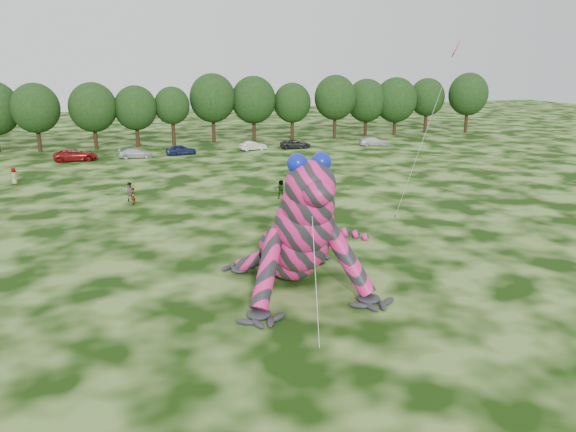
{
  "coord_description": "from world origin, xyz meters",
  "views": [
    {
      "loc": [
        -8.63,
        -28.32,
        12.7
      ],
      "look_at": [
        0.88,
        0.99,
        4.0
      ],
      "focal_mm": 35.0,
      "sensor_mm": 36.0,
      "label": 1
    }
  ],
  "objects_px": {
    "car_2": "(76,155)",
    "car_4": "(181,150)",
    "car_5": "(253,146)",
    "tree_16": "(427,105)",
    "tree_17": "(468,103)",
    "car_7": "(374,141)",
    "spectator_0": "(133,196)",
    "spectator_4": "(14,176)",
    "inflatable_gecko": "(286,210)",
    "tree_8": "(136,117)",
    "car_6": "(296,144)",
    "tree_11": "(254,109)",
    "tree_13": "(335,107)",
    "spectator_1": "(130,192)",
    "spectator_5": "(281,189)",
    "tree_10": "(213,108)",
    "spectator_3": "(324,167)",
    "flying_kite": "(451,61)",
    "tree_6": "(36,118)",
    "tree_9": "(173,116)",
    "tree_14": "(366,107)",
    "tree_12": "(292,111)",
    "tree_15": "(396,106)",
    "car_3": "(135,153)",
    "tree_7": "(94,116)"
  },
  "relations": [
    {
      "from": "tree_8",
      "to": "tree_17",
      "type": "height_order",
      "value": "tree_17"
    },
    {
      "from": "spectator_5",
      "to": "tree_11",
      "type": "bearing_deg",
      "value": -69.02
    },
    {
      "from": "flying_kite",
      "to": "tree_6",
      "type": "bearing_deg",
      "value": 124.55
    },
    {
      "from": "car_6",
      "to": "tree_8",
      "type": "bearing_deg",
      "value": 74.95
    },
    {
      "from": "tree_11",
      "to": "inflatable_gecko",
      "type": "bearing_deg",
      "value": -102.74
    },
    {
      "from": "tree_6",
      "to": "tree_16",
      "type": "distance_m",
      "value": 63.06
    },
    {
      "from": "inflatable_gecko",
      "to": "car_5",
      "type": "distance_m",
      "value": 48.24
    },
    {
      "from": "tree_10",
      "to": "car_2",
      "type": "relative_size",
      "value": 1.95
    },
    {
      "from": "spectator_5",
      "to": "tree_10",
      "type": "bearing_deg",
      "value": -59.45
    },
    {
      "from": "tree_16",
      "to": "tree_14",
      "type": "bearing_deg",
      "value": -176.9
    },
    {
      "from": "tree_14",
      "to": "tree_16",
      "type": "distance_m",
      "value": 12.01
    },
    {
      "from": "tree_9",
      "to": "tree_13",
      "type": "relative_size",
      "value": 0.86
    },
    {
      "from": "tree_7",
      "to": "tree_10",
      "type": "bearing_deg",
      "value": 5.8
    },
    {
      "from": "tree_16",
      "to": "tree_17",
      "type": "distance_m",
      "value": 7.06
    },
    {
      "from": "tree_8",
      "to": "tree_12",
      "type": "relative_size",
      "value": 1.0
    },
    {
      "from": "car_2",
      "to": "spectator_3",
      "type": "xyz_separation_m",
      "value": [
        27.04,
        -17.96,
        0.09
      ]
    },
    {
      "from": "tree_16",
      "to": "spectator_1",
      "type": "relative_size",
      "value": 5.25
    },
    {
      "from": "tree_14",
      "to": "car_2",
      "type": "relative_size",
      "value": 1.74
    },
    {
      "from": "tree_8",
      "to": "spectator_0",
      "type": "height_order",
      "value": "tree_8"
    },
    {
      "from": "tree_13",
      "to": "spectator_3",
      "type": "distance_m",
      "value": 30.49
    },
    {
      "from": "tree_12",
      "to": "spectator_4",
      "type": "distance_m",
      "value": 44.62
    },
    {
      "from": "car_3",
      "to": "car_2",
      "type": "bearing_deg",
      "value": 91.9
    },
    {
      "from": "tree_13",
      "to": "tree_8",
      "type": "bearing_deg",
      "value": -179.74
    },
    {
      "from": "tree_9",
      "to": "tree_10",
      "type": "xyz_separation_m",
      "value": [
        6.33,
        1.23,
        0.91
      ]
    },
    {
      "from": "tree_6",
      "to": "spectator_1",
      "type": "distance_m",
      "value": 34.8
    },
    {
      "from": "tree_16",
      "to": "inflatable_gecko",
      "type": "bearing_deg",
      "value": -127.71
    },
    {
      "from": "car_2",
      "to": "car_4",
      "type": "relative_size",
      "value": 1.33
    },
    {
      "from": "tree_17",
      "to": "spectator_1",
      "type": "bearing_deg",
      "value": -150.83
    },
    {
      "from": "tree_13",
      "to": "spectator_1",
      "type": "xyz_separation_m",
      "value": [
        -34.13,
        -33.38,
        -4.17
      ]
    },
    {
      "from": "tree_11",
      "to": "car_4",
      "type": "xyz_separation_m",
      "value": [
        -12.88,
        -10.05,
        -4.34
      ]
    },
    {
      "from": "tree_15",
      "to": "spectator_5",
      "type": "height_order",
      "value": "tree_15"
    },
    {
      "from": "car_3",
      "to": "tree_12",
      "type": "bearing_deg",
      "value": -65.15
    },
    {
      "from": "car_7",
      "to": "spectator_0",
      "type": "bearing_deg",
      "value": 134.84
    },
    {
      "from": "tree_10",
      "to": "spectator_3",
      "type": "distance_m",
      "value": 30.07
    },
    {
      "from": "tree_14",
      "to": "car_6",
      "type": "height_order",
      "value": "tree_14"
    },
    {
      "from": "tree_8",
      "to": "car_7",
      "type": "relative_size",
      "value": 2.04
    },
    {
      "from": "tree_10",
      "to": "car_5",
      "type": "relative_size",
      "value": 2.73
    },
    {
      "from": "tree_17",
      "to": "flying_kite",
      "type": "bearing_deg",
      "value": -126.79
    },
    {
      "from": "tree_10",
      "to": "flying_kite",
      "type": "bearing_deg",
      "value": -80.55
    },
    {
      "from": "tree_14",
      "to": "car_7",
      "type": "distance_m",
      "value": 12.49
    },
    {
      "from": "tree_11",
      "to": "spectator_3",
      "type": "distance_m",
      "value": 28.81
    },
    {
      "from": "spectator_4",
      "to": "spectator_0",
      "type": "relative_size",
      "value": 1.12
    },
    {
      "from": "tree_13",
      "to": "tree_15",
      "type": "distance_m",
      "value": 11.36
    },
    {
      "from": "flying_kite",
      "to": "tree_6",
      "type": "height_order",
      "value": "flying_kite"
    },
    {
      "from": "car_4",
      "to": "car_5",
      "type": "relative_size",
      "value": 1.06
    },
    {
      "from": "car_5",
      "to": "spectator_4",
      "type": "bearing_deg",
      "value": 107.84
    },
    {
      "from": "tree_8",
      "to": "tree_11",
      "type": "bearing_deg",
      "value": 3.84
    },
    {
      "from": "spectator_4",
      "to": "spectator_0",
      "type": "height_order",
      "value": "spectator_4"
    },
    {
      "from": "car_7",
      "to": "tree_8",
      "type": "bearing_deg",
      "value": 84.43
    },
    {
      "from": "tree_8",
      "to": "car_2",
      "type": "height_order",
      "value": "tree_8"
    }
  ]
}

